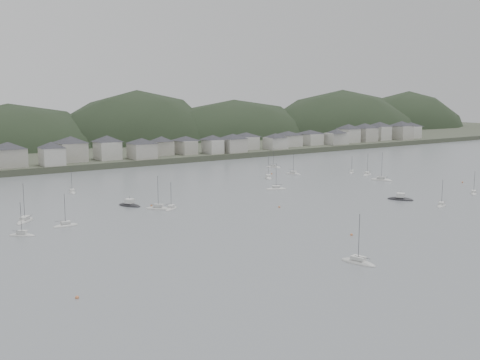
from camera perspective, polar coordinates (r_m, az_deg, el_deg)
ground at (r=146.38m, az=16.86°, el=-6.05°), size 900.00×900.00×0.00m
far_shore_land at (r=400.37m, az=-18.05°, el=3.35°), size 900.00×250.00×3.00m
forested_ridge at (r=378.81m, az=-16.17°, el=1.20°), size 851.55×103.94×102.57m
waterfront_town at (r=317.12m, az=-3.48°, el=3.75°), size 451.48×28.46×12.92m
moored_fleet at (r=188.27m, az=-2.40°, el=-2.35°), size 211.57×156.16×12.86m
motor_launch_near at (r=202.61m, az=15.68°, el=-1.84°), size 7.30×9.18×4.09m
motor_launch_far at (r=188.09m, az=-10.94°, el=-2.48°), size 6.59×9.08×4.04m
mooring_buoys at (r=184.30m, az=2.49°, el=-2.60°), size 173.43×134.47×0.70m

